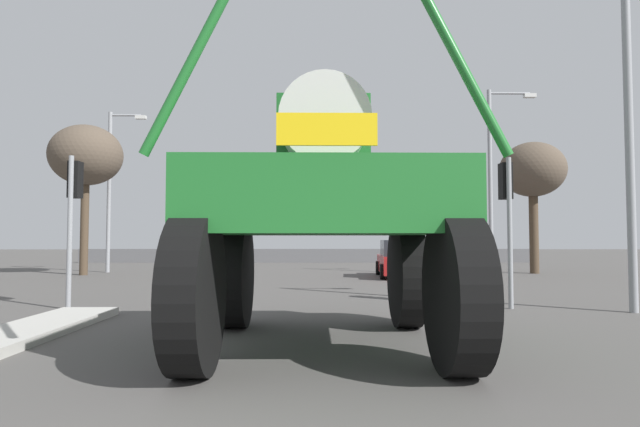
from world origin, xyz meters
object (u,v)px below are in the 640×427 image
(traffic_signal_near_left, at_px, (74,198))
(streetlight_far_left, at_px, (112,183))
(oversize_sprayer, at_px, (323,212))
(bare_tree_right, at_px, (533,171))
(sedan_ahead, at_px, (401,260))
(streetlight_near_right, at_px, (636,110))
(bare_tree_left, at_px, (86,157))
(traffic_signal_near_right, at_px, (507,199))
(streetlight_far_right, at_px, (494,171))

(traffic_signal_near_left, height_order, streetlight_far_left, streetlight_far_left)
(oversize_sprayer, relative_size, bare_tree_right, 0.87)
(sedan_ahead, distance_m, streetlight_near_right, 11.62)
(traffic_signal_near_left, bearing_deg, bare_tree_left, 112.22)
(traffic_signal_near_right, relative_size, streetlight_near_right, 0.44)
(traffic_signal_near_right, bearing_deg, bare_tree_left, 142.48)
(streetlight_far_right, distance_m, bare_tree_right, 2.98)
(bare_tree_left, bearing_deg, bare_tree_right, 2.50)
(traffic_signal_near_right, bearing_deg, streetlight_near_right, -17.96)
(streetlight_far_right, bearing_deg, traffic_signal_near_right, -107.49)
(traffic_signal_near_left, distance_m, streetlight_far_right, 16.69)
(streetlight_near_right, bearing_deg, oversize_sprayer, -153.04)
(sedan_ahead, xyz_separation_m, streetlight_near_right, (3.39, -10.50, 3.63))
(traffic_signal_near_left, distance_m, streetlight_near_right, 12.59)
(streetlight_far_left, xyz_separation_m, streetlight_far_right, (17.16, -2.76, 0.21))
(traffic_signal_near_left, relative_size, bare_tree_left, 0.53)
(traffic_signal_near_left, distance_m, bare_tree_right, 19.67)
(streetlight_near_right, xyz_separation_m, streetlight_far_right, (0.67, 10.99, 0.08))
(streetlight_far_right, bearing_deg, sedan_ahead, -173.07)
(traffic_signal_near_left, xyz_separation_m, streetlight_far_left, (-4.07, 12.93, 1.72))
(streetlight_far_left, bearing_deg, oversize_sprayer, -60.68)
(oversize_sprayer, height_order, bare_tree_right, bare_tree_right)
(sedan_ahead, relative_size, bare_tree_right, 0.70)
(bare_tree_right, bearing_deg, streetlight_near_right, -103.45)
(traffic_signal_near_right, distance_m, streetlight_near_right, 3.25)
(streetlight_far_left, bearing_deg, traffic_signal_near_right, -42.81)
(bare_tree_left, bearing_deg, sedan_ahead, -5.86)
(oversize_sprayer, bearing_deg, bare_tree_right, -31.44)
(traffic_signal_near_left, height_order, bare_tree_right, bare_tree_right)
(oversize_sprayer, xyz_separation_m, streetlight_far_left, (-9.67, 17.22, 2.26))
(sedan_ahead, distance_m, bare_tree_right, 7.89)
(streetlight_far_left, bearing_deg, bare_tree_right, -2.88)
(streetlight_far_left, bearing_deg, sedan_ahead, -13.93)
(traffic_signal_near_left, bearing_deg, streetlight_far_left, 107.46)
(streetlight_near_right, relative_size, streetlight_far_left, 1.03)
(bare_tree_left, bearing_deg, streetlight_near_right, -35.05)
(streetlight_far_right, xyz_separation_m, bare_tree_right, (2.38, 1.77, 0.23))
(oversize_sprayer, distance_m, traffic_signal_near_left, 7.08)
(traffic_signal_near_right, height_order, streetlight_far_left, streetlight_far_left)
(oversize_sprayer, relative_size, traffic_signal_near_right, 1.52)
(oversize_sprayer, distance_m, traffic_signal_near_right, 6.09)
(traffic_signal_near_left, bearing_deg, streetlight_near_right, -3.78)
(oversize_sprayer, bearing_deg, sedan_ahead, -13.92)
(oversize_sprayer, height_order, bare_tree_left, bare_tree_left)
(streetlight_far_left, relative_size, bare_tree_right, 1.26)
(traffic_signal_near_right, distance_m, bare_tree_left, 18.37)
(oversize_sprayer, bearing_deg, traffic_signal_near_left, 52.43)
(sedan_ahead, distance_m, traffic_signal_near_left, 13.36)
(sedan_ahead, xyz_separation_m, traffic_signal_near_left, (-9.04, -9.68, 1.79))
(traffic_signal_near_left, bearing_deg, sedan_ahead, 46.97)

